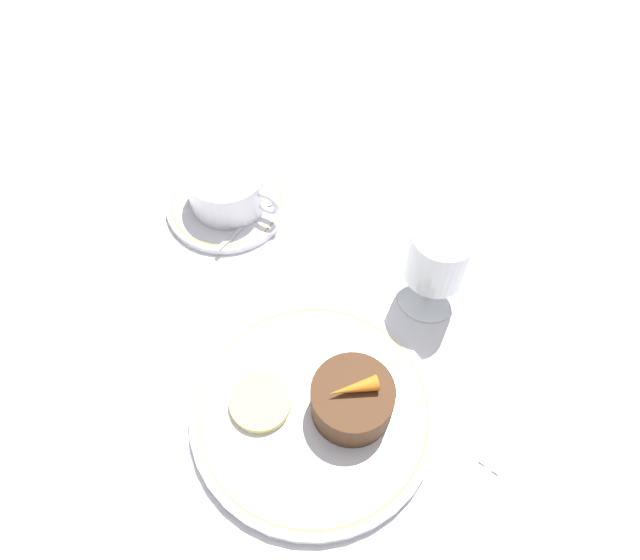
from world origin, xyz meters
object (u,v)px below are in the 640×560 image
object	(u,v)px
wine_glass	(438,258)
fork	(480,482)
dinner_plate	(314,411)
dessert_cake	(352,400)
coffee_cup	(228,185)

from	to	relation	value
wine_glass	fork	xyz separation A→B (m)	(0.13, -0.17, -0.08)
dinner_plate	dessert_cake	world-z (taller)	dessert_cake
dessert_cake	fork	bearing A→B (deg)	0.25
wine_glass	dessert_cake	world-z (taller)	wine_glass
dinner_plate	coffee_cup	distance (m)	0.30
fork	dessert_cake	distance (m)	0.15
coffee_cup	dessert_cake	distance (m)	0.31
dinner_plate	coffee_cup	size ratio (longest dim) A/B	2.04
coffee_cup	dessert_cake	world-z (taller)	coffee_cup
fork	coffee_cup	bearing A→B (deg)	157.69
wine_glass	fork	world-z (taller)	wine_glass
fork	dessert_cake	bearing A→B (deg)	-179.75
fork	dinner_plate	bearing A→B (deg)	-173.23
wine_glass	fork	distance (m)	0.23
dinner_plate	coffee_cup	bearing A→B (deg)	140.87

